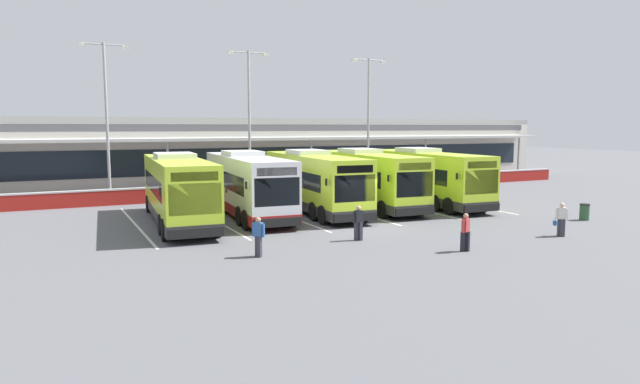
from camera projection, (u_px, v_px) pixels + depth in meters
name	position (u px, v px, depth m)	size (l,w,h in m)	color
ground_plane	(363.00, 228.00, 28.48)	(200.00, 200.00, 0.00)	#56565B
terminal_building	(218.00, 150.00, 52.07)	(70.00, 13.00, 6.00)	beige
red_barrier_wall	(265.00, 189.00, 41.32)	(60.00, 0.40, 1.10)	maroon
coach_bus_leftmost	(178.00, 190.00, 29.65)	(3.71, 12.31, 3.78)	#B7DB2D
coach_bus_left_centre	(247.00, 185.00, 32.30)	(3.71, 12.31, 3.78)	silver
coach_bus_centre	(313.00, 183.00, 33.84)	(3.71, 12.31, 3.78)	#B7DB2D
coach_bus_right_centre	(366.00, 180.00, 35.84)	(3.71, 12.31, 3.78)	#B7DB2D
coach_bus_rightmost	(425.00, 178.00, 37.14)	(3.71, 12.31, 3.78)	#B7DB2D
bay_stripe_far_west	(136.00, 225.00, 29.20)	(0.14, 13.00, 0.01)	silver
bay_stripe_west	(213.00, 219.00, 31.05)	(0.14, 13.00, 0.01)	silver
bay_stripe_mid_west	(282.00, 214.00, 32.89)	(0.14, 13.00, 0.01)	silver
bay_stripe_centre	(343.00, 209.00, 34.74)	(0.14, 13.00, 0.01)	silver
bay_stripe_mid_east	(398.00, 205.00, 36.59)	(0.14, 13.00, 0.01)	silver
bay_stripe_east	(448.00, 201.00, 38.44)	(0.14, 13.00, 0.01)	silver
pedestrian_with_handbag	(561.00, 219.00, 26.13)	(0.59, 0.55, 1.62)	#33333D
pedestrian_in_dark_coat	(258.00, 235.00, 21.98)	(0.43, 0.46, 1.62)	#33333D
pedestrian_child	(465.00, 231.00, 22.94)	(0.53, 0.34, 1.62)	black
pedestrian_near_bin	(358.00, 222.00, 25.18)	(0.53, 0.30, 1.62)	#33333D
lamp_post_west	(106.00, 111.00, 38.12)	(3.24, 0.28, 11.00)	#9E9EA3
lamp_post_centre	(249.00, 113.00, 42.17)	(3.24, 0.28, 11.00)	#9E9EA3
lamp_post_east	(368.00, 114.00, 46.78)	(3.24, 0.28, 11.00)	#9E9EA3
litter_bin	(584.00, 212.00, 30.71)	(0.54, 0.54, 0.93)	#2D5133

